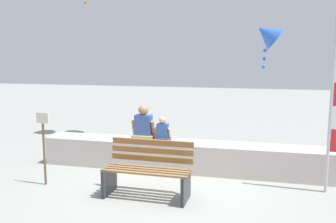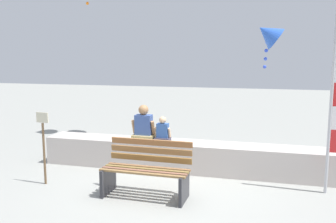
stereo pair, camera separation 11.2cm
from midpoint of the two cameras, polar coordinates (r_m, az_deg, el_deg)
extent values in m
plane|color=#959790|center=(6.51, 0.14, -11.50)|extent=(40.00, 40.00, 0.00)
cube|color=beige|center=(7.27, 1.87, -6.98)|extent=(5.70, 0.63, 0.57)
cube|color=olive|center=(5.71, -4.53, -9.67)|extent=(1.41, 0.10, 0.03)
cube|color=#8D5D46|center=(5.81, -4.15, -9.34)|extent=(1.41, 0.10, 0.03)
cube|color=olive|center=(5.91, -3.79, -9.01)|extent=(1.41, 0.10, 0.03)
cube|color=#936640|center=(6.01, -3.44, -8.70)|extent=(1.41, 0.10, 0.03)
cube|color=olive|center=(6.07, -3.13, -7.33)|extent=(1.41, 0.08, 0.10)
cube|color=olive|center=(6.06, -3.07, -6.10)|extent=(1.41, 0.08, 0.10)
cube|color=#905E38|center=(6.05, -3.01, -4.85)|extent=(1.41, 0.08, 0.10)
cube|color=#2D2D33|center=(6.16, -9.71, -10.58)|extent=(0.06, 0.53, 0.45)
cube|color=#2D2D33|center=(5.77, 2.24, -11.83)|extent=(0.06, 0.53, 0.45)
cube|color=tan|center=(7.36, -4.27, -4.07)|extent=(0.42, 0.34, 0.11)
cube|color=#395394|center=(7.31, -4.29, -2.09)|extent=(0.33, 0.21, 0.40)
cylinder|color=#A0744C|center=(7.36, -5.83, -2.41)|extent=(0.07, 0.16, 0.29)
cylinder|color=#A0744C|center=(7.24, -2.82, -2.56)|extent=(0.07, 0.16, 0.29)
sphere|color=#A0744C|center=(7.26, -4.32, 0.25)|extent=(0.20, 0.20, 0.20)
cube|color=#3D3848|center=(7.25, -1.28, -4.38)|extent=(0.29, 0.24, 0.08)
cube|color=#33589F|center=(7.21, -1.28, -2.98)|extent=(0.23, 0.15, 0.28)
cylinder|color=#D8AE86|center=(7.25, -2.38, -3.20)|extent=(0.05, 0.11, 0.20)
cylinder|color=#D8AE86|center=(7.17, -0.23, -3.32)|extent=(0.05, 0.11, 0.20)
sphere|color=#D8AE86|center=(7.18, -1.29, -1.33)|extent=(0.14, 0.14, 0.14)
cylinder|color=#B7B7BC|center=(6.38, 23.74, 1.08)|extent=(0.05, 0.05, 2.96)
sphere|color=orange|center=(10.53, -13.15, 16.20)|extent=(0.08, 0.08, 0.08)
cone|color=blue|center=(8.24, 14.85, 11.73)|extent=(0.72, 0.60, 0.69)
sphere|color=blue|center=(8.33, 14.72, 10.46)|extent=(0.08, 0.08, 0.08)
sphere|color=blue|center=(8.42, 14.60, 9.22)|extent=(0.08, 0.08, 0.08)
sphere|color=blue|center=(8.52, 14.47, 8.00)|extent=(0.08, 0.08, 0.08)
sphere|color=blue|center=(8.62, 14.35, 6.81)|extent=(0.08, 0.08, 0.08)
cylinder|color=brown|center=(6.76, -19.26, -6.36)|extent=(0.04, 0.04, 1.10)
cube|color=beige|center=(6.63, -19.54, -0.94)|extent=(0.24, 0.04, 0.18)
camera|label=1|loc=(0.06, -90.45, -0.07)|focal=38.90mm
camera|label=2|loc=(0.06, 89.55, 0.07)|focal=38.90mm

